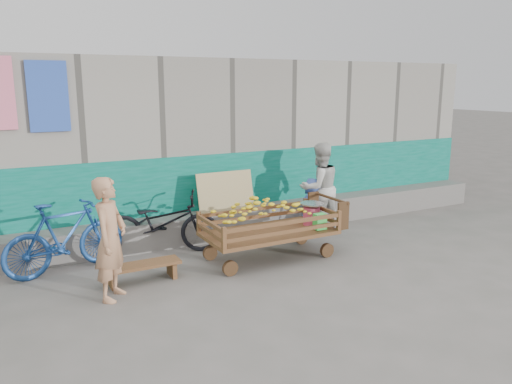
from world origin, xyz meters
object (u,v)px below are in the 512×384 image
woman (319,188)px  banana_cart (267,220)px  bicycle_blue (65,237)px  bench (142,268)px  child (312,206)px  vendor_man (110,239)px  bicycle_dark (162,223)px

woman → banana_cart: bearing=30.7°
banana_cart → bicycle_blue: 2.86m
bench → child: (3.25, 0.81, 0.30)m
vendor_man → woman: size_ratio=0.96×
woman → bicycle_blue: size_ratio=0.94×
bicycle_blue → vendor_man: bearing=-175.5°
bench → woman: (3.41, 0.84, 0.61)m
woman → bench: bearing=15.6°
bench → bicycle_blue: size_ratio=0.60×
vendor_man → woman: (3.87, 1.19, 0.03)m
banana_cart → child: bearing=30.9°
banana_cart → bench: size_ratio=2.11×
bench → bicycle_blue: (-0.84, 0.84, 0.32)m
bench → bicycle_dark: size_ratio=0.56×
vendor_man → bicycle_blue: bearing=52.7°
banana_cart → bicycle_dark: bicycle_dark is taller
vendor_man → bicycle_dark: 1.77m
bicycle_blue → banana_cart: bearing=-120.7°
woman → vendor_man: bearing=18.7°
woman → bicycle_dark: (-2.81, 0.20, -0.32)m
banana_cart → bicycle_dark: (-1.28, 1.05, -0.14)m
child → bicycle_dark: size_ratio=0.55×
vendor_man → child: 3.88m
woman → bicycle_dark: bearing=-2.4°
banana_cart → bicycle_dark: size_ratio=1.19×
child → bicycle_dark: 2.65m
bicycle_dark → banana_cart: bearing=-105.9°
vendor_man → bicycle_blue: (-0.38, 1.19, -0.25)m
woman → bicycle_blue: bearing=1.7°
woman → child: (-0.17, -0.04, -0.30)m
banana_cart → bicycle_blue: bicycle_blue is taller
woman → child: size_ratio=1.62×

